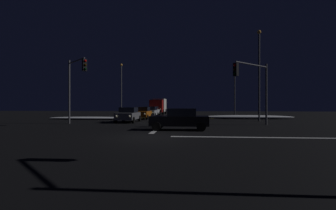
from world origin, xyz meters
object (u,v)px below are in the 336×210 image
at_px(box_truck, 159,106).
at_px(streetlamp_right_near, 259,69).
at_px(sedan_silver, 150,112).
at_px(sedan_orange, 143,113).
at_px(sedan_black_crossing, 180,119).
at_px(sedan_white, 153,111).
at_px(sedan_gray, 128,115).
at_px(streetlamp_right_far, 235,86).
at_px(traffic_signal_ne, 253,81).
at_px(streetlamp_left_far, 121,86).
at_px(traffic_signal_nw, 75,79).

distance_m(box_truck, streetlamp_right_near, 26.09).
bearing_deg(sedan_silver, sedan_orange, -91.04).
relative_size(sedan_orange, sedan_black_crossing, 1.00).
bearing_deg(sedan_silver, sedan_white, 94.26).
relative_size(sedan_gray, streetlamp_right_far, 0.49).
distance_m(sedan_black_crossing, streetlamp_right_far, 28.30).
bearing_deg(box_truck, traffic_signal_ne, -67.33).
bearing_deg(box_truck, sedan_black_crossing, -80.03).
xyz_separation_m(sedan_white, streetlamp_right_far, (14.10, 1.37, 4.34)).
relative_size(sedan_silver, streetlamp_left_far, 0.47).
bearing_deg(streetlamp_left_far, box_truck, 42.87).
relative_size(sedan_silver, streetlamp_right_far, 0.49).
relative_size(sedan_silver, traffic_signal_ne, 0.78).
distance_m(sedan_white, traffic_signal_nw, 21.67).
distance_m(streetlamp_left_far, streetlamp_right_far, 20.08).
xyz_separation_m(sedan_gray, sedan_silver, (0.40, 12.22, 0.00)).
bearing_deg(sedan_black_crossing, streetlamp_right_near, 52.06).
bearing_deg(streetlamp_left_far, sedan_black_crossing, -66.26).
bearing_deg(sedan_white, sedan_gray, -90.04).
relative_size(sedan_silver, traffic_signal_nw, 0.70).
bearing_deg(sedan_gray, streetlamp_right_far, 53.15).
height_order(traffic_signal_nw, streetlamp_left_far, streetlamp_left_far).
xyz_separation_m(box_truck, streetlamp_left_far, (-6.06, -5.63, 3.62)).
distance_m(streetlamp_right_near, streetlamp_right_far, 16.01).
bearing_deg(box_truck, streetlamp_right_far, -21.87).
xyz_separation_m(streetlamp_right_near, streetlamp_right_far, (0.00, 16.00, -0.64)).
xyz_separation_m(sedan_orange, streetlamp_right_near, (13.81, -3.55, 4.98)).
distance_m(sedan_gray, traffic_signal_nw, 6.43).
height_order(sedan_gray, streetlamp_left_far, streetlamp_left_far).
bearing_deg(sedan_black_crossing, traffic_signal_ne, 33.09).
height_order(box_truck, streetlamp_right_near, streetlamp_right_near).
relative_size(traffic_signal_nw, streetlamp_right_near, 0.61).
relative_size(sedan_gray, sedan_black_crossing, 1.00).
xyz_separation_m(sedan_black_crossing, streetlamp_right_near, (8.34, 10.70, 4.98)).
xyz_separation_m(sedan_orange, box_truck, (-0.21, 18.07, 0.91)).
relative_size(sedan_orange, sedan_white, 1.00).
distance_m(sedan_black_crossing, traffic_signal_nw, 11.33).
relative_size(sedan_orange, traffic_signal_ne, 0.78).
xyz_separation_m(traffic_signal_nw, streetlamp_left_far, (-1.86, 22.36, 1.08)).
relative_size(traffic_signal_nw, streetlamp_left_far, 0.67).
bearing_deg(traffic_signal_nw, sedan_white, 78.89).
xyz_separation_m(sedan_orange, sedan_silver, (0.11, 5.85, 0.00)).
relative_size(traffic_signal_ne, streetlamp_right_near, 0.55).
height_order(sedan_gray, traffic_signal_nw, traffic_signal_nw).
xyz_separation_m(traffic_signal_ne, streetlamp_right_near, (2.19, 6.69, 1.89)).
bearing_deg(sedan_white, box_truck, 89.38).
height_order(sedan_white, streetlamp_left_far, streetlamp_left_far).
height_order(sedan_white, box_truck, box_truck).
distance_m(sedan_gray, traffic_signal_ne, 12.90).
relative_size(box_truck, traffic_signal_nw, 1.34).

